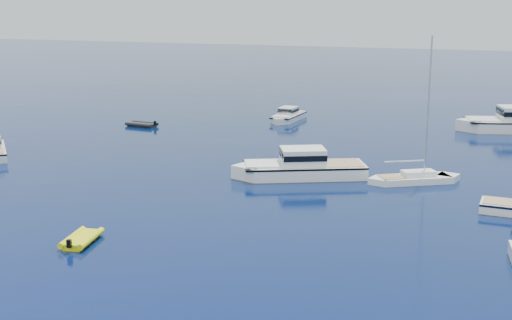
% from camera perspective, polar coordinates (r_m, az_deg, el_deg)
% --- Properties ---
extents(motor_cruiser_centre, '(11.61, 8.39, 2.97)m').
position_cam_1_polar(motor_cruiser_centre, '(53.38, 3.72, -1.44)').
color(motor_cruiser_centre, white).
rests_on(motor_cruiser_centre, ground).
extents(motor_cruiser_horizon, '(2.38, 7.73, 2.03)m').
position_cam_1_polar(motor_cruiser_horizon, '(79.83, 2.70, 3.35)').
color(motor_cruiser_horizon, silver).
rests_on(motor_cruiser_horizon, ground).
extents(sailboat_centre, '(7.63, 6.06, 11.51)m').
position_cam_1_polar(sailboat_centre, '(53.02, 13.23, -1.86)').
color(sailboat_centre, white).
rests_on(sailboat_centre, ground).
extents(tender_yellow, '(2.49, 3.52, 0.95)m').
position_cam_1_polar(tender_yellow, '(39.98, -14.50, -6.78)').
color(tender_yellow, yellow).
rests_on(tender_yellow, ground).
extents(tender_grey_far, '(3.74, 2.22, 0.95)m').
position_cam_1_polar(tender_grey_far, '(76.88, -9.62, 2.82)').
color(tender_grey_far, black).
rests_on(tender_grey_far, ground).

